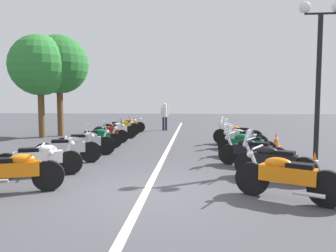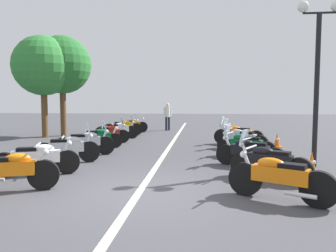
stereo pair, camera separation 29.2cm
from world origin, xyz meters
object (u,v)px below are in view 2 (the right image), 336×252
(motorcycle_left_row_1, at_px, (37,158))
(motorcycle_right_row_3, at_px, (245,145))
(motorcycle_left_row_2, at_px, (68,148))
(motorcycle_right_row_2, at_px, (249,151))
(traffic_cone_1, at_px, (312,164))
(motorcycle_right_row_0, at_px, (279,177))
(motorcycle_right_row_4, at_px, (241,138))
(street_lamp_twin_globe, at_px, (318,54))
(traffic_cone_2, at_px, (277,140))
(motorcycle_left_row_4, at_px, (97,137))
(motorcycle_left_row_7, at_px, (124,127))
(roadside_tree_1, at_px, (43,66))
(roadside_tree_0, at_px, (62,65))
(motorcycle_left_row_3, at_px, (85,142))
(motorcycle_left_row_8, at_px, (132,125))
(motorcycle_left_row_0, at_px, (10,170))
(motorcycle_right_row_5, at_px, (238,134))
(motorcycle_right_row_1, at_px, (269,161))
(motorcycle_left_row_6, at_px, (118,130))
(motorcycle_left_row_5, at_px, (108,133))

(motorcycle_left_row_1, xyz_separation_m, motorcycle_right_row_3, (3.07, -5.70, -0.01))
(motorcycle_left_row_2, bearing_deg, motorcycle_right_row_2, -19.92)
(motorcycle_right_row_2, xyz_separation_m, traffic_cone_1, (-0.90, -1.47, -0.17))
(motorcycle_right_row_0, relative_size, motorcycle_right_row_4, 0.99)
(street_lamp_twin_globe, bearing_deg, traffic_cone_2, 1.71)
(motorcycle_left_row_4, relative_size, motorcycle_left_row_7, 0.95)
(motorcycle_left_row_1, height_order, traffic_cone_1, motorcycle_left_row_1)
(motorcycle_right_row_0, relative_size, roadside_tree_1, 0.35)
(traffic_cone_1, height_order, roadside_tree_0, roadside_tree_0)
(motorcycle_left_row_1, relative_size, motorcycle_left_row_3, 1.01)
(motorcycle_left_row_3, bearing_deg, motorcycle_left_row_7, 73.74)
(motorcycle_left_row_7, distance_m, motorcycle_right_row_4, 7.40)
(motorcycle_left_row_7, height_order, motorcycle_left_row_8, motorcycle_left_row_7)
(motorcycle_right_row_3, bearing_deg, motorcycle_left_row_8, -28.58)
(motorcycle_left_row_8, height_order, motorcycle_right_row_2, motorcycle_right_row_2)
(motorcycle_left_row_0, bearing_deg, motorcycle_left_row_8, 70.75)
(motorcycle_left_row_0, xyz_separation_m, motorcycle_right_row_5, (7.70, -5.63, 0.02))
(motorcycle_left_row_8, relative_size, motorcycle_right_row_3, 0.99)
(motorcycle_right_row_5, height_order, roadside_tree_0, roadside_tree_0)
(motorcycle_right_row_1, height_order, traffic_cone_1, motorcycle_right_row_1)
(motorcycle_left_row_8, height_order, street_lamp_twin_globe, street_lamp_twin_globe)
(motorcycle_right_row_0, height_order, street_lamp_twin_globe, street_lamp_twin_globe)
(motorcycle_right_row_0, xyz_separation_m, motorcycle_right_row_5, (7.77, -0.11, 0.01))
(motorcycle_left_row_1, bearing_deg, roadside_tree_1, 95.71)
(motorcycle_right_row_5, bearing_deg, motorcycle_right_row_4, 109.40)
(motorcycle_right_row_2, xyz_separation_m, motorcycle_right_row_4, (3.12, -0.16, 0.01))
(motorcycle_right_row_0, height_order, motorcycle_right_row_4, motorcycle_right_row_4)
(motorcycle_left_row_2, distance_m, roadside_tree_1, 8.33)
(motorcycle_right_row_0, bearing_deg, roadside_tree_0, -20.94)
(motorcycle_left_row_7, height_order, roadside_tree_1, roadside_tree_1)
(motorcycle_left_row_2, distance_m, traffic_cone_1, 7.04)
(motorcycle_left_row_1, bearing_deg, motorcycle_right_row_0, -35.28)
(motorcycle_right_row_5, relative_size, traffic_cone_2, 3.40)
(motorcycle_left_row_6, relative_size, motorcycle_right_row_1, 1.15)
(roadside_tree_0, bearing_deg, motorcycle_left_row_6, -107.84)
(motorcycle_left_row_6, xyz_separation_m, roadside_tree_1, (0.30, 3.99, 3.25))
(motorcycle_right_row_1, relative_size, motorcycle_right_row_3, 0.96)
(motorcycle_right_row_0, distance_m, traffic_cone_1, 2.70)
(traffic_cone_2, relative_size, roadside_tree_1, 0.12)
(motorcycle_left_row_5, relative_size, motorcycle_right_row_1, 1.03)
(motorcycle_left_row_4, height_order, motorcycle_left_row_7, motorcycle_left_row_7)
(motorcycle_left_row_7, bearing_deg, motorcycle_left_row_8, 67.84)
(roadside_tree_0, bearing_deg, street_lamp_twin_globe, -123.45)
(motorcycle_left_row_7, xyz_separation_m, motorcycle_right_row_2, (-7.70, -5.65, -0.02))
(motorcycle_right_row_3, bearing_deg, street_lamp_twin_globe, 170.95)
(motorcycle_left_row_4, relative_size, motorcycle_right_row_4, 1.04)
(motorcycle_right_row_0, height_order, motorcycle_right_row_1, motorcycle_right_row_1)
(motorcycle_left_row_6, height_order, motorcycle_right_row_1, motorcycle_left_row_6)
(motorcycle_left_row_7, distance_m, motorcycle_right_row_3, 8.52)
(motorcycle_left_row_5, xyz_separation_m, motorcycle_right_row_0, (-7.74, -5.65, 0.01))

